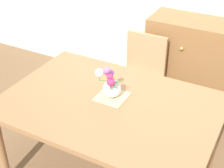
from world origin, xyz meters
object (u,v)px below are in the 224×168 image
object	(u,v)px
dresser	(214,70)
flower_vase	(111,85)
dining_table	(110,111)
chair_far	(141,73)

from	to	relation	value
dresser	flower_vase	xyz separation A→B (m)	(-0.53, -1.26, 0.36)
dining_table	dresser	world-z (taller)	dresser
dresser	flower_vase	distance (m)	1.42
chair_far	dresser	world-z (taller)	dresser
chair_far	dresser	xyz separation A→B (m)	(0.63, 0.43, -0.02)
dining_table	dresser	xyz separation A→B (m)	(0.50, 1.33, -0.17)
dining_table	dresser	size ratio (longest dim) A/B	1.16
dining_table	chair_far	size ratio (longest dim) A/B	1.81
dresser	flower_vase	bearing A→B (deg)	-112.79
dining_table	chair_far	distance (m)	0.92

